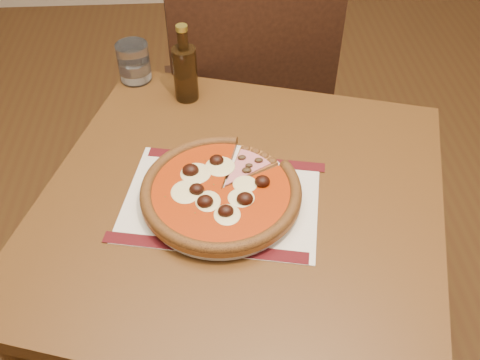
% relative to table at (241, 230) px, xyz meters
% --- Properties ---
extents(table, '(0.99, 0.99, 0.75)m').
position_rel_table_xyz_m(table, '(0.00, 0.00, 0.00)').
color(table, '#593415').
rests_on(table, ground).
extents(chair_far, '(0.52, 0.52, 0.98)m').
position_rel_table_xyz_m(chair_far, '(0.06, 0.62, -0.09)').
color(chair_far, black).
rests_on(chair_far, ground).
extents(placemat, '(0.43, 0.35, 0.00)m').
position_rel_table_xyz_m(placemat, '(-0.04, -0.01, 0.10)').
color(placemat, beige).
rests_on(placemat, table).
extents(plate, '(0.30, 0.30, 0.02)m').
position_rel_table_xyz_m(plate, '(-0.04, -0.01, 0.11)').
color(plate, white).
rests_on(plate, placemat).
extents(pizza, '(0.32, 0.32, 0.04)m').
position_rel_table_xyz_m(pizza, '(-0.04, -0.01, 0.13)').
color(pizza, '#9D5C26').
rests_on(pizza, plate).
extents(ham_slice, '(0.12, 0.13, 0.02)m').
position_rel_table_xyz_m(ham_slice, '(0.02, 0.06, 0.13)').
color(ham_slice, '#9D5C26').
rests_on(ham_slice, plate).
extents(water_glass, '(0.11, 0.11, 0.10)m').
position_rel_table_xyz_m(water_glass, '(-0.24, 0.44, 0.15)').
color(water_glass, white).
rests_on(water_glass, table).
extents(bottle, '(0.06, 0.06, 0.19)m').
position_rel_table_xyz_m(bottle, '(-0.11, 0.35, 0.18)').
color(bottle, black).
rests_on(bottle, table).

